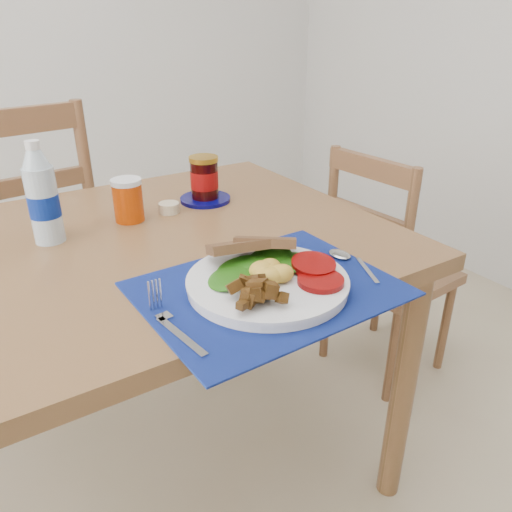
% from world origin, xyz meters
% --- Properties ---
extents(table, '(1.40, 0.90, 0.75)m').
position_xyz_m(table, '(0.00, 0.20, 0.67)').
color(table, brown).
rests_on(table, ground).
extents(chair_far, '(0.50, 0.48, 1.20)m').
position_xyz_m(chair_far, '(-0.04, 0.88, 0.60)').
color(chair_far, brown).
rests_on(chair_far, ground).
extents(chair_end, '(0.39, 0.40, 1.01)m').
position_xyz_m(chair_end, '(0.98, 0.24, 0.52)').
color(chair_end, brown).
rests_on(chair_end, ground).
extents(placemat, '(0.47, 0.37, 0.00)m').
position_xyz_m(placemat, '(0.25, -0.15, 0.75)').
color(placemat, '#040433').
rests_on(placemat, table).
extents(breakfast_plate, '(0.30, 0.30, 0.07)m').
position_xyz_m(breakfast_plate, '(0.24, -0.15, 0.77)').
color(breakfast_plate, silver).
rests_on(breakfast_plate, placemat).
extents(fork, '(0.03, 0.19, 0.00)m').
position_xyz_m(fork, '(0.04, -0.16, 0.76)').
color(fork, '#B2B5BA').
rests_on(fork, placemat).
extents(spoon, '(0.05, 0.16, 0.00)m').
position_xyz_m(spoon, '(0.45, -0.14, 0.76)').
color(spoon, '#B2B5BA').
rests_on(spoon, placemat).
extents(water_bottle, '(0.07, 0.07, 0.23)m').
position_xyz_m(water_bottle, '(-0.04, 0.31, 0.85)').
color(water_bottle, '#ADBFCC').
rests_on(water_bottle, table).
extents(juice_glass, '(0.07, 0.07, 0.10)m').
position_xyz_m(juice_glass, '(0.15, 0.33, 0.80)').
color(juice_glass, '#B53604').
rests_on(juice_glass, table).
extents(ramekin, '(0.05, 0.05, 0.03)m').
position_xyz_m(ramekin, '(0.26, 0.33, 0.76)').
color(ramekin, '#C8B692').
rests_on(ramekin, table).
extents(jam_on_saucer, '(0.14, 0.14, 0.13)m').
position_xyz_m(jam_on_saucer, '(0.38, 0.36, 0.81)').
color(jam_on_saucer, '#04044E').
rests_on(jam_on_saucer, table).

